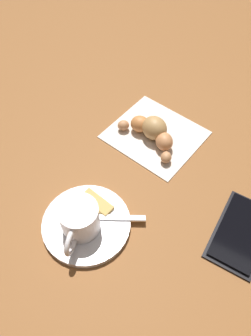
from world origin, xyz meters
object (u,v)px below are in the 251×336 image
object	(u,v)px
sugar_packet	(97,202)
croissant	(153,131)
saucer	(86,224)
teaspoon	(87,217)
espresso_cup	(79,220)
cell_phone	(240,234)
napkin	(157,135)

from	to	relation	value
sugar_packet	croissant	world-z (taller)	croissant
saucer	teaspoon	xyz separation A→B (m)	(0.01, 0.00, 0.01)
saucer	sugar_packet	bearing A→B (deg)	5.20
espresso_cup	croissant	xyz separation A→B (m)	(0.23, -0.01, -0.02)
saucer	croissant	distance (m)	0.22
saucer	cell_phone	bearing A→B (deg)	-64.50
teaspoon	sugar_packet	bearing A→B (deg)	2.38
croissant	cell_phone	distance (m)	0.24
teaspoon	napkin	world-z (taller)	teaspoon
espresso_cup	cell_phone	size ratio (longest dim) A/B	0.65
teaspoon	napkin	distance (m)	0.22
napkin	croissant	xyz separation A→B (m)	(-0.01, 0.01, 0.02)
saucer	sugar_packet	size ratio (longest dim) A/B	2.48
sugar_packet	napkin	world-z (taller)	sugar_packet
saucer	teaspoon	world-z (taller)	teaspoon
espresso_cup	cell_phone	world-z (taller)	espresso_cup
croissant	sugar_packet	bearing A→B (deg)	176.26
espresso_cup	sugar_packet	world-z (taller)	espresso_cup
cell_phone	sugar_packet	bearing A→B (deg)	106.60
espresso_cup	teaspoon	size ratio (longest dim) A/B	0.69
espresso_cup	cell_phone	bearing A→B (deg)	-62.19
sugar_packet	saucer	bearing A→B (deg)	105.84
espresso_cup	teaspoon	xyz separation A→B (m)	(0.02, 0.00, -0.02)
saucer	napkin	distance (m)	0.23
saucer	croissant	size ratio (longest dim) A/B	1.05
teaspoon	saucer	bearing A→B (deg)	-163.91
saucer	espresso_cup	world-z (taller)	espresso_cup
teaspoon	sugar_packet	size ratio (longest dim) A/B	2.27
saucer	espresso_cup	size ratio (longest dim) A/B	1.59
napkin	cell_phone	bearing A→B (deg)	-121.19
croissant	cell_phone	bearing A→B (deg)	-117.93
teaspoon	cell_phone	world-z (taller)	teaspoon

